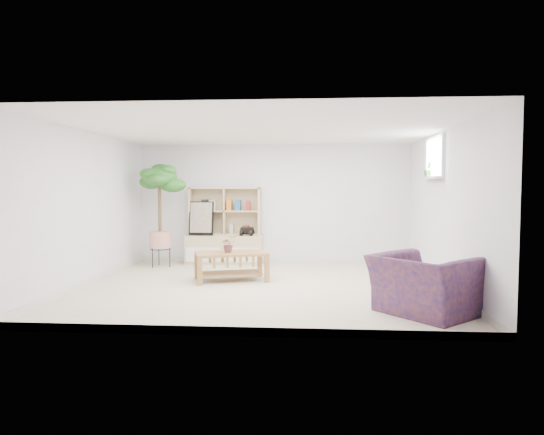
# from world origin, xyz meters

# --- Properties ---
(floor) EXTENTS (5.50, 5.00, 0.01)m
(floor) POSITION_xyz_m (0.00, 0.00, 0.00)
(floor) COLOR beige
(floor) RESTS_ON ground
(ceiling) EXTENTS (5.50, 5.00, 0.01)m
(ceiling) POSITION_xyz_m (0.00, 0.00, 2.40)
(ceiling) COLOR white
(ceiling) RESTS_ON walls
(walls) EXTENTS (5.51, 5.01, 2.40)m
(walls) POSITION_xyz_m (0.00, 0.00, 1.20)
(walls) COLOR white
(walls) RESTS_ON floor
(baseboard) EXTENTS (5.50, 5.00, 0.10)m
(baseboard) POSITION_xyz_m (0.00, 0.00, 0.05)
(baseboard) COLOR silver
(baseboard) RESTS_ON floor
(window) EXTENTS (0.10, 0.98, 0.68)m
(window) POSITION_xyz_m (2.73, 0.60, 2.00)
(window) COLOR white
(window) RESTS_ON walls
(window_sill) EXTENTS (0.14, 1.00, 0.04)m
(window_sill) POSITION_xyz_m (2.67, 0.60, 1.68)
(window_sill) COLOR silver
(window_sill) RESTS_ON walls
(storage_unit) EXTENTS (1.53, 0.52, 1.53)m
(storage_unit) POSITION_xyz_m (-0.97, 2.24, 0.77)
(storage_unit) COLOR #C8B67F
(storage_unit) RESTS_ON floor
(poster) EXTENTS (0.49, 0.13, 0.68)m
(poster) POSITION_xyz_m (-1.42, 2.17, 0.91)
(poster) COLOR gold
(poster) RESTS_ON storage_unit
(toy_truck) EXTENTS (0.37, 0.27, 0.19)m
(toy_truck) POSITION_xyz_m (-0.50, 2.19, 0.67)
(toy_truck) COLOR black
(toy_truck) RESTS_ON storage_unit
(coffee_table) EXTENTS (1.29, 0.95, 0.47)m
(coffee_table) POSITION_xyz_m (-0.55, 0.46, 0.24)
(coffee_table) COLOR #A2714A
(coffee_table) RESTS_ON floor
(table_plant) EXTENTS (0.32, 0.30, 0.27)m
(table_plant) POSITION_xyz_m (-0.59, 0.43, 0.61)
(table_plant) COLOR #114915
(table_plant) RESTS_ON coffee_table
(floor_tree) EXTENTS (0.79, 0.79, 2.00)m
(floor_tree) POSITION_xyz_m (-2.13, 1.76, 1.00)
(floor_tree) COLOR #247220
(floor_tree) RESTS_ON floor
(armchair) EXTENTS (1.45, 1.46, 0.82)m
(armchair) POSITION_xyz_m (2.09, -1.48, 0.41)
(armchair) COLOR navy
(armchair) RESTS_ON floor
(sill_plant) EXTENTS (0.15, 0.13, 0.25)m
(sill_plant) POSITION_xyz_m (2.67, 0.80, 1.83)
(sill_plant) COLOR #247220
(sill_plant) RESTS_ON window_sill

